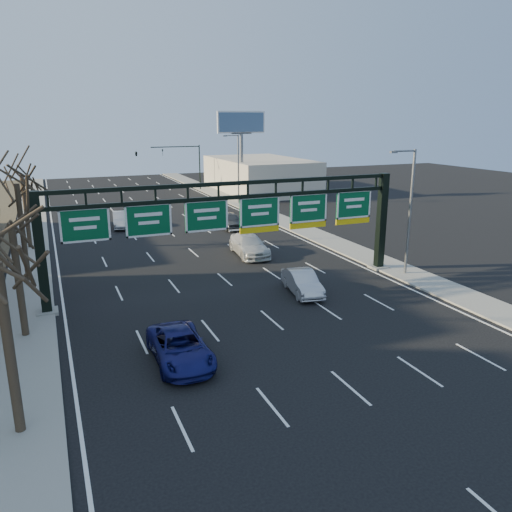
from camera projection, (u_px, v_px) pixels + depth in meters
name	position (u px, v px, depth m)	size (l,w,h in m)	color
ground	(287.00, 333.00, 26.51)	(160.00, 160.00, 0.00)	black
sidewalk_left	(30.00, 262.00, 39.43)	(3.00, 120.00, 0.12)	gray
sidewalk_right	(313.00, 234.00, 49.05)	(3.00, 120.00, 0.12)	gray
lane_markings	(187.00, 247.00, 44.26)	(21.60, 120.00, 0.01)	white
sign_gantry	(236.00, 220.00, 32.43)	(24.60, 1.20, 7.20)	black
building_right_distant	(260.00, 175.00, 77.73)	(12.00, 20.00, 5.00)	beige
tree_gantry	(8.00, 202.00, 24.24)	(3.60, 3.60, 8.48)	#2F241A
tree_mid	(15.00, 168.00, 32.92)	(3.60, 3.60, 9.24)	#2F241A
tree_far	(20.00, 162.00, 41.89)	(3.60, 3.60, 8.86)	#2F241A
streetlight_near	(409.00, 206.00, 35.16)	(2.15, 0.22, 9.00)	slate
streetlight_far	(237.00, 165.00, 65.33)	(2.15, 0.22, 9.00)	slate
billboard_right	(241.00, 133.00, 69.64)	(7.00, 0.50, 12.00)	slate
traffic_signal_mast	(161.00, 156.00, 75.99)	(10.16, 0.54, 7.00)	black
car_blue_suv	(180.00, 347.00, 23.28)	(2.43, 5.27, 1.47)	navy
car_silver_sedan	(302.00, 282.00, 32.42)	(1.58, 4.54, 1.50)	#B3B2B7
car_white_wagon	(249.00, 245.00, 41.59)	(2.35, 5.78, 1.68)	silver
car_grey_far	(230.00, 220.00, 51.66)	(1.93, 4.80, 1.64)	#414346
car_silver_distant	(122.00, 220.00, 52.07)	(1.72, 4.95, 1.63)	#A9A9AE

